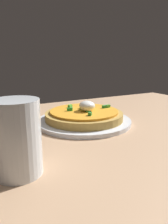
# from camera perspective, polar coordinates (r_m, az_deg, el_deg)

# --- Properties ---
(dining_table) EXTENTS (1.13, 0.71, 0.03)m
(dining_table) POSITION_cam_1_polar(r_m,az_deg,el_deg) (0.56, 4.74, -5.02)
(dining_table) COLOR tan
(dining_table) RESTS_ON ground
(plate) EXTENTS (0.26, 0.26, 0.01)m
(plate) POSITION_cam_1_polar(r_m,az_deg,el_deg) (0.58, 0.00, -2.44)
(plate) COLOR white
(plate) RESTS_ON dining_table
(pizza) EXTENTS (0.21, 0.21, 0.05)m
(pizza) POSITION_cam_1_polar(r_m,az_deg,el_deg) (0.57, 0.04, -0.66)
(pizza) COLOR #B79043
(pizza) RESTS_ON plate
(cup_near) EXTENTS (0.07, 0.07, 0.12)m
(cup_near) POSITION_cam_1_polar(r_m,az_deg,el_deg) (0.33, -17.90, -7.67)
(cup_near) COLOR silver
(cup_near) RESTS_ON dining_table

